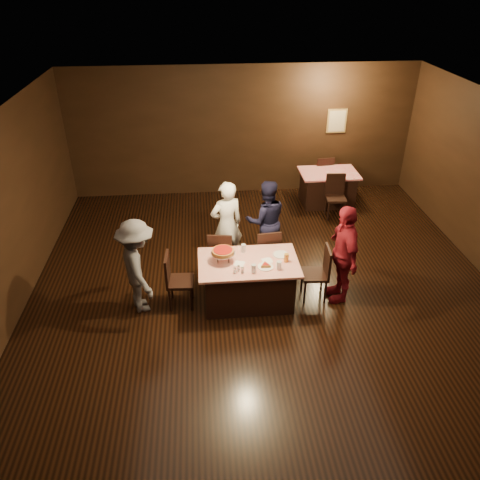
{
  "coord_description": "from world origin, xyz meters",
  "views": [
    {
      "loc": [
        -1.02,
        -5.55,
        4.87
      ],
      "look_at": [
        -0.43,
        0.94,
        1.0
      ],
      "focal_mm": 35.0,
      "sensor_mm": 36.0,
      "label": 1
    }
  ],
  "objects_px": {
    "chair_far_right": "(266,251)",
    "pizza_stand": "(223,252)",
    "plate_empty": "(281,255)",
    "glass_amber": "(286,258)",
    "diner_white_jacket": "(227,225)",
    "diner_grey_knit": "(138,267)",
    "chair_back_far": "(321,174)",
    "diner_red_shirt": "(343,254)",
    "chair_end_right": "(315,273)",
    "back_table": "(327,188)",
    "glass_front_right": "(279,265)",
    "diner_navy_hoodie": "(266,221)",
    "glass_back": "(243,248)",
    "chair_back_near": "(336,197)",
    "chair_far_left": "(221,253)",
    "chair_end_left": "(180,280)",
    "glass_front_left": "(254,268)",
    "main_table": "(248,281)"
  },
  "relations": [
    {
      "from": "plate_empty",
      "to": "diner_red_shirt",
      "type": "bearing_deg",
      "value": -10.6
    },
    {
      "from": "chair_back_near",
      "to": "diner_red_shirt",
      "type": "xyz_separation_m",
      "value": [
        -0.69,
        -2.84,
        0.38
      ]
    },
    {
      "from": "chair_back_far",
      "to": "glass_front_left",
      "type": "distance_m",
      "value": 4.93
    },
    {
      "from": "chair_back_far",
      "to": "glass_back",
      "type": "relative_size",
      "value": 6.79
    },
    {
      "from": "diner_red_shirt",
      "to": "chair_end_right",
      "type": "bearing_deg",
      "value": -96.99
    },
    {
      "from": "chair_far_right",
      "to": "chair_end_left",
      "type": "height_order",
      "value": "same"
    },
    {
      "from": "glass_front_right",
      "to": "diner_grey_knit",
      "type": "bearing_deg",
      "value": 174.01
    },
    {
      "from": "diner_white_jacket",
      "to": "pizza_stand",
      "type": "relative_size",
      "value": 4.38
    },
    {
      "from": "back_table",
      "to": "diner_red_shirt",
      "type": "xyz_separation_m",
      "value": [
        -0.69,
        -3.54,
        0.47
      ]
    },
    {
      "from": "chair_far_left",
      "to": "chair_back_near",
      "type": "bearing_deg",
      "value": -132.99
    },
    {
      "from": "chair_end_right",
      "to": "glass_front_left",
      "type": "xyz_separation_m",
      "value": [
        -1.05,
        -0.3,
        0.37
      ]
    },
    {
      "from": "diner_grey_knit",
      "to": "diner_white_jacket",
      "type": "bearing_deg",
      "value": -72.25
    },
    {
      "from": "chair_back_near",
      "to": "plate_empty",
      "type": "relative_size",
      "value": 3.8
    },
    {
      "from": "diner_navy_hoodie",
      "to": "pizza_stand",
      "type": "bearing_deg",
      "value": 51.15
    },
    {
      "from": "main_table",
      "to": "diner_grey_knit",
      "type": "relative_size",
      "value": 1.01
    },
    {
      "from": "chair_far_right",
      "to": "glass_back",
      "type": "relative_size",
      "value": 6.79
    },
    {
      "from": "diner_white_jacket",
      "to": "glass_amber",
      "type": "distance_m",
      "value": 1.47
    },
    {
      "from": "glass_front_right",
      "to": "glass_amber",
      "type": "xyz_separation_m",
      "value": [
        0.15,
        0.2,
        0.0
      ]
    },
    {
      "from": "chair_far_right",
      "to": "pizza_stand",
      "type": "height_order",
      "value": "pizza_stand"
    },
    {
      "from": "chair_far_right",
      "to": "chair_end_left",
      "type": "distance_m",
      "value": 1.68
    },
    {
      "from": "plate_empty",
      "to": "chair_end_right",
      "type": "bearing_deg",
      "value": -15.26
    },
    {
      "from": "diner_navy_hoodie",
      "to": "glass_front_right",
      "type": "bearing_deg",
      "value": 85.15
    },
    {
      "from": "main_table",
      "to": "diner_red_shirt",
      "type": "relative_size",
      "value": 0.94
    },
    {
      "from": "chair_end_left",
      "to": "chair_back_far",
      "type": "relative_size",
      "value": 1.0
    },
    {
      "from": "chair_far_right",
      "to": "diner_navy_hoodie",
      "type": "bearing_deg",
      "value": -102.7
    },
    {
      "from": "chair_far_left",
      "to": "chair_far_right",
      "type": "distance_m",
      "value": 0.8
    },
    {
      "from": "chair_far_left",
      "to": "diner_white_jacket",
      "type": "height_order",
      "value": "diner_white_jacket"
    },
    {
      "from": "chair_back_near",
      "to": "chair_back_far",
      "type": "relative_size",
      "value": 1.0
    },
    {
      "from": "diner_red_shirt",
      "to": "chair_back_far",
      "type": "bearing_deg",
      "value": 167.87
    },
    {
      "from": "chair_back_far",
      "to": "diner_red_shirt",
      "type": "xyz_separation_m",
      "value": [
        -0.69,
        -4.14,
        0.38
      ]
    },
    {
      "from": "plate_empty",
      "to": "chair_back_near",
      "type": "bearing_deg",
      "value": 57.9
    },
    {
      "from": "chair_end_right",
      "to": "back_table",
      "type": "bearing_deg",
      "value": 166.03
    },
    {
      "from": "pizza_stand",
      "to": "plate_empty",
      "type": "height_order",
      "value": "pizza_stand"
    },
    {
      "from": "chair_far_left",
      "to": "chair_far_right",
      "type": "xyz_separation_m",
      "value": [
        0.8,
        0.0,
        0.0
      ]
    },
    {
      "from": "chair_back_near",
      "to": "pizza_stand",
      "type": "xyz_separation_m",
      "value": [
        -2.62,
        -2.76,
        0.48
      ]
    },
    {
      "from": "diner_white_jacket",
      "to": "glass_amber",
      "type": "xyz_separation_m",
      "value": [
        0.87,
        -1.18,
        0.01
      ]
    },
    {
      "from": "chair_far_left",
      "to": "chair_end_right",
      "type": "height_order",
      "value": "same"
    },
    {
      "from": "diner_red_shirt",
      "to": "glass_front_left",
      "type": "xyz_separation_m",
      "value": [
        -1.48,
        -0.27,
        -0.01
      ]
    },
    {
      "from": "chair_far_right",
      "to": "chair_end_right",
      "type": "distance_m",
      "value": 1.03
    },
    {
      "from": "chair_end_right",
      "to": "chair_back_far",
      "type": "relative_size",
      "value": 1.0
    },
    {
      "from": "pizza_stand",
      "to": "glass_amber",
      "type": "height_order",
      "value": "pizza_stand"
    },
    {
      "from": "glass_front_left",
      "to": "glass_front_right",
      "type": "xyz_separation_m",
      "value": [
        0.4,
        0.05,
        0.0
      ]
    },
    {
      "from": "chair_back_near",
      "to": "glass_amber",
      "type": "distance_m",
      "value": 3.31
    },
    {
      "from": "diner_red_shirt",
      "to": "chair_back_near",
      "type": "bearing_deg",
      "value": 163.66
    },
    {
      "from": "chair_end_left",
      "to": "plate_empty",
      "type": "distance_m",
      "value": 1.68
    },
    {
      "from": "back_table",
      "to": "pizza_stand",
      "type": "bearing_deg",
      "value": -127.12
    },
    {
      "from": "plate_empty",
      "to": "glass_amber",
      "type": "height_order",
      "value": "glass_amber"
    },
    {
      "from": "chair_end_left",
      "to": "chair_end_right",
      "type": "height_order",
      "value": "same"
    },
    {
      "from": "diner_navy_hoodie",
      "to": "diner_red_shirt",
      "type": "xyz_separation_m",
      "value": [
        1.06,
        -1.34,
        0.06
      ]
    },
    {
      "from": "chair_end_left",
      "to": "glass_amber",
      "type": "distance_m",
      "value": 1.74
    }
  ]
}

